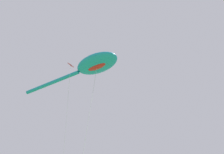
# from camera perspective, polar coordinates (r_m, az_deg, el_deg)

# --- Properties ---
(big_show_kite) EXTENTS (4.96, 10.91, 20.29)m
(big_show_kite) POSITION_cam_1_polar(r_m,az_deg,el_deg) (25.95, -3.99, 2.50)
(big_show_kite) COLOR #1E8CBF
(big_show_kite) RESTS_ON ground
(small_kite_triangle_green) EXTENTS (0.72, 1.26, 21.07)m
(small_kite_triangle_green) POSITION_cam_1_polar(r_m,az_deg,el_deg) (25.76, -9.12, -1.89)
(small_kite_triangle_green) COLOR red
(small_kite_triangle_green) RESTS_ON ground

